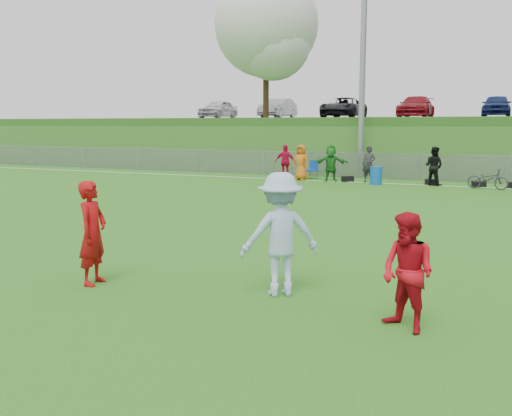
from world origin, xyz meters
The scene contains 16 objects.
ground centered at (0.00, 0.00, 0.00)m, with size 120.00×120.00×0.00m, color #216615.
sideline_far centered at (0.00, 18.00, 0.01)m, with size 60.00×0.10×0.01m, color white.
fence centered at (0.00, 20.00, 0.65)m, with size 58.00×0.06×1.30m.
light_pole centered at (-3.00, 20.80, 6.71)m, with size 1.20×0.40×12.15m.
berm centered at (0.00, 31.00, 1.50)m, with size 120.00×18.00×3.00m, color #325B19.
parking_lot centered at (0.00, 33.00, 3.05)m, with size 120.00×12.00×0.10m, color black.
tree_white_flowering centered at (-9.84, 24.92, 8.32)m, with size 6.30×6.30×8.78m.
car_row centered at (-1.17, 32.00, 3.82)m, with size 32.04×5.18×1.44m.
spectator_row centered at (-3.18, 18.00, 0.85)m, with size 7.97×1.02×1.69m.
gear_bags centered at (1.24, 18.10, 0.13)m, with size 7.74×0.52×0.26m.
player_red_left centered at (-2.33, -0.47, 0.87)m, with size 0.63×0.42×1.74m, color #A70B0D.
player_red_center centered at (2.82, -0.58, 0.78)m, with size 0.75×0.59×1.55m, color #B90C1A.
player_blue centered at (0.74, 0.23, 0.96)m, with size 1.25×0.72×1.93m, color #A7BFE7.
recycling_bin centered at (-1.43, 17.32, 0.40)m, with size 0.53×0.53×0.80m, color #0F50A8.
camp_chair centered at (-4.95, 18.81, 0.27)m, with size 0.63×0.64×0.91m.
bicycle centered at (3.17, 17.40, 0.43)m, with size 0.57×1.63×0.86m, color #2C2B2E.
Camera 1 is at (3.92, -7.86, 2.65)m, focal length 40.00 mm.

